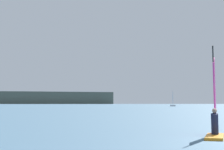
# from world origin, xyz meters

# --- Properties ---
(windsurfer) EXTENTS (2.22, 3.42, 4.22)m
(windsurfer) POSITION_xyz_m (-1.21, 1.51, 0.96)
(windsurfer) COLOR orange
(windsurfer) RESTS_ON ground_plane
(small_sailboat) EXTENTS (4.98, 6.92, 8.15)m
(small_sailboat) POSITION_xyz_m (61.96, 162.95, 0.74)
(small_sailboat) COLOR white
(small_sailboat) RESTS_ON ground_plane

